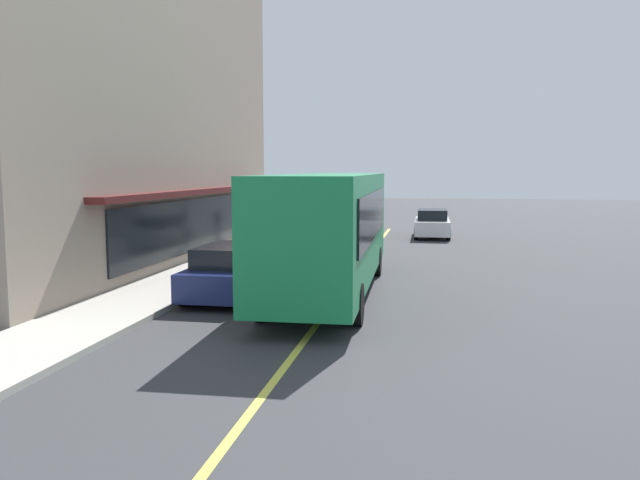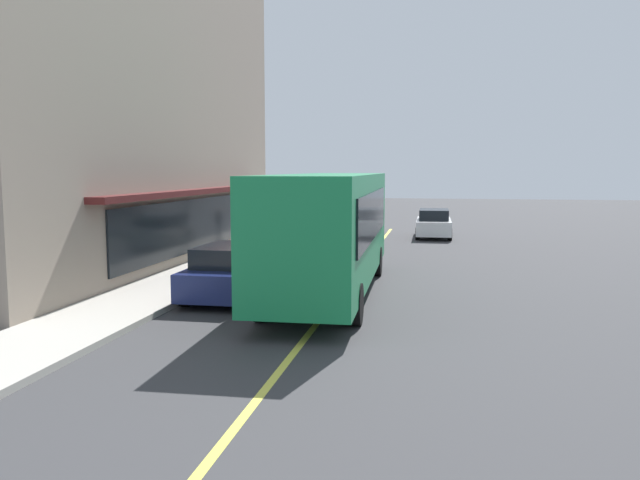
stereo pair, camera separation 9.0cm
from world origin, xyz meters
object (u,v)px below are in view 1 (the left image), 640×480
car_white (432,224)px  car_navy (231,272)px  traffic_light (258,195)px  car_silver (309,234)px  pedestrian_mid_block (278,221)px  bus (330,227)px

car_white → car_navy: (-17.35, 5.57, 0.00)m
traffic_light → car_white: size_ratio=0.74×
car_silver → car_white: size_ratio=1.02×
traffic_light → car_silver: size_ratio=0.73×
car_silver → pedestrian_mid_block: size_ratio=2.78×
bus → car_silver: size_ratio=2.54×
bus → car_navy: 3.11m
pedestrian_mid_block → car_navy: bearing=-171.6°
car_silver → car_white: 8.54m
pedestrian_mid_block → traffic_light: bearing=-179.2°
bus → car_silver: bearing=14.8°
car_white → bus: bearing=170.0°
traffic_light → car_silver: (1.34, -1.97, -1.79)m
pedestrian_mid_block → car_silver: bearing=-138.9°
bus → traffic_light: 9.65m
car_white → pedestrian_mid_block: bearing=119.5°
car_silver → pedestrian_mid_block: (2.32, 2.02, 0.35)m
car_silver → car_white: same height
car_white → pedestrian_mid_block: 8.62m
pedestrian_mid_block → bus: bearing=-159.2°
bus → car_silver: 10.24m
traffic_light → pedestrian_mid_block: (3.66, 0.05, -1.44)m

